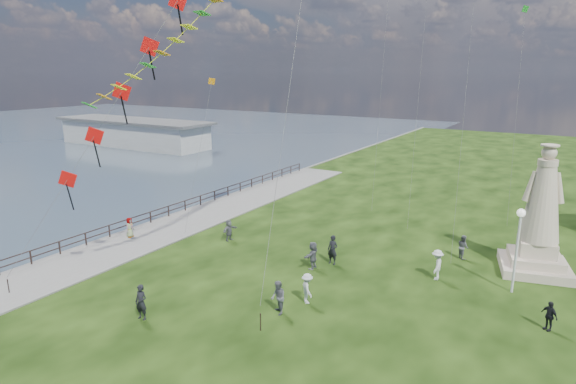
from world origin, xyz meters
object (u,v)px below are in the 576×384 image
Objects in this scene: person_5 at (229,230)px; person_1 at (278,298)px; person_9 at (549,316)px; pier_pavilion at (133,132)px; person_8 at (437,265)px; statue at (540,225)px; person_7 at (463,247)px; person_11 at (313,255)px; person_6 at (333,250)px; person_2 at (307,288)px; lamppost at (519,233)px; person_10 at (130,229)px; person_0 at (141,302)px.

person_1 is at bearing -125.92° from person_5.
person_9 is (11.79, 5.29, -0.14)m from person_1.
pier_pavilion reaches higher than person_1.
statue is at bearing 125.87° from person_8.
pier_pavilion is at bearing -122.13° from person_8.
person_7 is 10.02m from person_11.
person_6 is at bearing -29.99° from pier_pavilion.
person_2 is 12.12m from person_7.
lamppost is 2.75× the size of person_1.
person_2 is 0.90× the size of person_8.
person_5 is 7.35m from person_10.
statue is 4.90× the size of person_7.
person_6 reaches higher than person_0.
person_11 is (-1.91, 4.18, 0.05)m from person_2.
person_2 is at bearing -73.72° from person_6.
person_8 reaches higher than person_10.
person_2 is 1.05× the size of person_5.
person_10 is (-16.02, 2.15, -0.09)m from person_2.
statue reaches higher than person_10.
person_2 is (6.18, 5.73, -0.08)m from person_0.
person_8 is (5.08, 6.54, 0.09)m from person_2.
lamppost reaches higher than person_11.
lamppost is (-0.78, -3.84, 0.52)m from statue.
person_0 is at bearing 85.64° from person_2.
person_8 is (5.76, 8.34, 0.03)m from person_1.
person_9 is at bearing 176.48° from person_7.
person_11 is at bearing -77.11° from person_8.
person_11 reaches higher than person_2.
person_0 is at bearing -48.29° from person_8.
person_6 is at bearing -87.98° from person_10.
person_10 is (-6.53, -3.36, -0.05)m from person_5.
person_6 is at bearing -151.30° from person_9.
person_1 is 1.20× the size of person_10.
person_9 is at bearing -97.73° from person_10.
person_6 is 1.47m from person_11.
person_5 is at bearing -147.81° from person_9.
person_11 is at bearing -145.24° from person_9.
pier_pavilion is 59.88m from person_11.
person_8 is (6.26, 1.08, -0.04)m from person_6.
statue reaches higher than person_11.
person_6 is 1.18× the size of person_7.
person_5 is at bearing -175.48° from lamppost.
person_7 is 1.09× the size of person_10.
person_9 is (12.29, -1.97, -0.21)m from person_6.
person_0 is 8.42m from person_2.
statue is 4.73m from person_7.
person_7 is at bearing 47.38° from person_0.
person_2 is 0.87× the size of person_6.
statue reaches higher than pier_pavilion.
person_2 is at bearing 36.09° from person_0.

